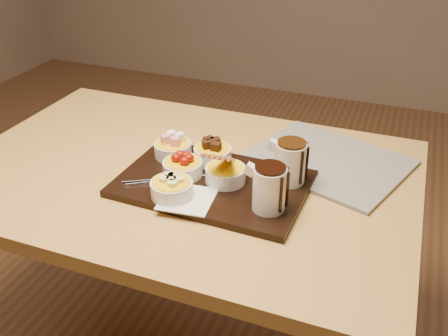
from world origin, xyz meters
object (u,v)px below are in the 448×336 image
(serving_board, at_px, (213,184))
(pitcher_milk_chocolate, at_px, (290,163))
(dining_table, at_px, (185,200))
(pitcher_dark_chocolate, at_px, (269,189))
(bowl_strawberries, at_px, (183,168))
(newspaper, at_px, (327,161))

(serving_board, relative_size, pitcher_milk_chocolate, 4.45)
(dining_table, height_order, pitcher_milk_chocolate, pitcher_milk_chocolate)
(pitcher_dark_chocolate, relative_size, pitcher_milk_chocolate, 1.00)
(pitcher_dark_chocolate, bearing_deg, bowl_strawberries, 167.35)
(serving_board, relative_size, bowl_strawberries, 4.60)
(dining_table, distance_m, bowl_strawberries, 0.15)
(dining_table, relative_size, pitcher_milk_chocolate, 11.60)
(bowl_strawberries, bearing_deg, dining_table, 115.04)
(pitcher_milk_chocolate, distance_m, newspaper, 0.18)
(bowl_strawberries, bearing_deg, serving_board, 1.66)
(dining_table, distance_m, newspaper, 0.40)
(bowl_strawberries, height_order, newspaper, bowl_strawberries)
(dining_table, relative_size, bowl_strawberries, 12.00)
(dining_table, bearing_deg, pitcher_dark_chocolate, -23.42)
(pitcher_milk_chocolate, relative_size, newspaper, 0.26)
(serving_board, height_order, pitcher_milk_chocolate, pitcher_milk_chocolate)
(serving_board, xyz_separation_m, pitcher_milk_chocolate, (0.18, 0.06, 0.06))
(bowl_strawberries, bearing_deg, pitcher_dark_chocolate, -14.57)
(dining_table, bearing_deg, bowl_strawberries, -64.96)
(serving_board, relative_size, pitcher_dark_chocolate, 4.45)
(bowl_strawberries, height_order, pitcher_milk_chocolate, pitcher_milk_chocolate)
(pitcher_dark_chocolate, bearing_deg, pitcher_milk_chocolate, 85.60)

